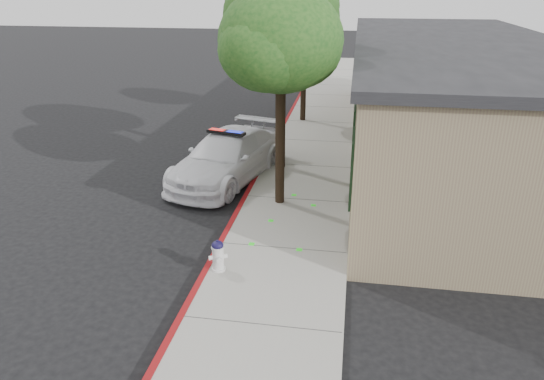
{
  "coord_description": "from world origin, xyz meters",
  "views": [
    {
      "loc": [
        3.12,
        -10.7,
        6.17
      ],
      "look_at": [
        1.15,
        1.33,
        1.09
      ],
      "focal_mm": 33.34,
      "sensor_mm": 36.0,
      "label": 1
    }
  ],
  "objects_px": {
    "clapboard_building": "(450,97)",
    "street_tree_near": "(281,45)",
    "street_tree_mid": "(282,11)",
    "police_car": "(227,157)",
    "fire_hydrant": "(218,255)",
    "street_tree_far": "(306,27)"
  },
  "relations": [
    {
      "from": "fire_hydrant",
      "to": "street_tree_near",
      "type": "xyz_separation_m",
      "value": [
        0.8,
        3.98,
        4.1
      ]
    },
    {
      "from": "street_tree_mid",
      "to": "street_tree_far",
      "type": "relative_size",
      "value": 1.24
    },
    {
      "from": "police_car",
      "to": "street_tree_far",
      "type": "distance_m",
      "value": 8.54
    },
    {
      "from": "fire_hydrant",
      "to": "street_tree_far",
      "type": "relative_size",
      "value": 0.14
    },
    {
      "from": "police_car",
      "to": "street_tree_near",
      "type": "height_order",
      "value": "street_tree_near"
    },
    {
      "from": "clapboard_building",
      "to": "street_tree_near",
      "type": "bearing_deg",
      "value": -131.45
    },
    {
      "from": "street_tree_mid",
      "to": "street_tree_far",
      "type": "xyz_separation_m",
      "value": [
        0.11,
        6.45,
        -1.01
      ]
    },
    {
      "from": "clapboard_building",
      "to": "street_tree_near",
      "type": "relative_size",
      "value": 3.49
    },
    {
      "from": "street_tree_mid",
      "to": "clapboard_building",
      "type": "bearing_deg",
      "value": 28.48
    },
    {
      "from": "street_tree_mid",
      "to": "street_tree_far",
      "type": "bearing_deg",
      "value": 89.04
    },
    {
      "from": "fire_hydrant",
      "to": "street_tree_mid",
      "type": "bearing_deg",
      "value": 63.31
    },
    {
      "from": "street_tree_mid",
      "to": "street_tree_far",
      "type": "distance_m",
      "value": 6.53
    },
    {
      "from": "clapboard_building",
      "to": "street_tree_mid",
      "type": "distance_m",
      "value": 7.48
    },
    {
      "from": "police_car",
      "to": "street_tree_near",
      "type": "relative_size",
      "value": 0.96
    },
    {
      "from": "police_car",
      "to": "street_tree_mid",
      "type": "relative_size",
      "value": 0.85
    },
    {
      "from": "clapboard_building",
      "to": "street_tree_near",
      "type": "height_order",
      "value": "street_tree_near"
    },
    {
      "from": "clapboard_building",
      "to": "police_car",
      "type": "relative_size",
      "value": 3.62
    },
    {
      "from": "street_tree_far",
      "to": "street_tree_mid",
      "type": "bearing_deg",
      "value": -90.96
    },
    {
      "from": "clapboard_building",
      "to": "street_tree_mid",
      "type": "bearing_deg",
      "value": -151.52
    },
    {
      "from": "street_tree_near",
      "to": "street_tree_mid",
      "type": "relative_size",
      "value": 0.88
    },
    {
      "from": "clapboard_building",
      "to": "fire_hydrant",
      "type": "xyz_separation_m",
      "value": [
        -6.34,
        -10.25,
        -1.6
      ]
    },
    {
      "from": "street_tree_near",
      "to": "street_tree_mid",
      "type": "distance_m",
      "value": 3.14
    }
  ]
}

